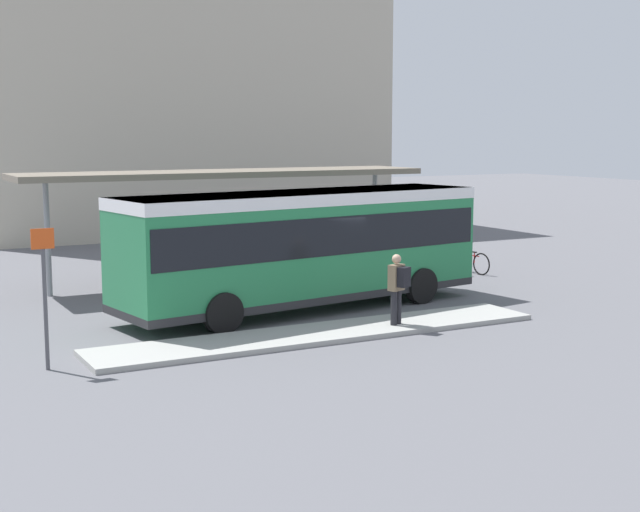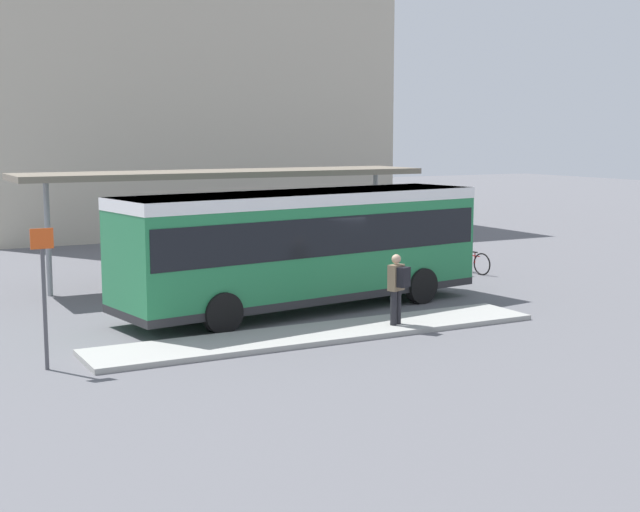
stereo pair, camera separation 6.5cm
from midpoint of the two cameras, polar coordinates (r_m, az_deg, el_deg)
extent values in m
plane|color=#5B5B60|center=(23.52, -1.01, -3.47)|extent=(120.00, 120.00, 0.00)
cube|color=#9E9E99|center=(20.52, 0.22, -4.98)|extent=(10.91, 1.80, 0.12)
cube|color=#237A47|center=(23.24, -1.02, 0.73)|extent=(10.35, 3.89, 2.77)
cube|color=white|center=(23.12, -1.02, 3.76)|extent=(10.37, 3.91, 0.30)
cube|color=black|center=(23.21, -1.02, 1.54)|extent=(10.16, 3.89, 0.97)
cube|color=black|center=(26.43, 7.90, 2.24)|extent=(0.40, 2.25, 1.07)
cube|color=#28282B|center=(23.44, -1.01, -2.39)|extent=(10.36, 3.90, 0.20)
cylinder|color=black|center=(26.24, 3.07, -1.21)|extent=(1.01, 0.42, 0.98)
cylinder|color=black|center=(24.49, 6.58, -1.90)|extent=(1.01, 0.42, 0.98)
cylinder|color=black|center=(22.82, -9.17, -2.67)|extent=(1.01, 0.42, 0.98)
cylinder|color=black|center=(20.79, -6.17, -3.64)|extent=(1.01, 0.42, 0.98)
cylinder|color=#232328|center=(21.10, 4.82, -3.34)|extent=(0.15, 0.15, 0.82)
cylinder|color=#232328|center=(21.25, 5.09, -3.26)|extent=(0.15, 0.15, 0.82)
cube|color=#7A664C|center=(21.05, 4.98, -1.38)|extent=(0.46, 0.37, 0.62)
cube|color=black|center=(20.93, 5.46, -1.35)|extent=(0.36, 0.31, 0.47)
sphere|color=tan|center=(20.98, 4.99, -0.19)|extent=(0.22, 0.22, 0.22)
torus|color=black|center=(30.36, 9.01, -0.30)|extent=(0.15, 0.74, 0.74)
torus|color=black|center=(29.68, 10.39, -0.52)|extent=(0.15, 0.74, 0.74)
cylinder|color=red|center=(29.99, 9.70, 0.05)|extent=(0.15, 0.78, 0.04)
cylinder|color=red|center=(29.87, 9.95, -0.10)|extent=(0.04, 0.04, 0.36)
cube|color=black|center=(29.85, 9.95, 0.24)|extent=(0.10, 0.19, 0.04)
cylinder|color=red|center=(30.25, 9.15, 0.29)|extent=(0.48, 0.10, 0.03)
torus|color=black|center=(30.36, 9.26, -0.35)|extent=(0.12, 0.70, 0.69)
torus|color=black|center=(31.16, 8.37, -0.12)|extent=(0.12, 0.70, 0.69)
cylinder|color=silver|center=(30.73, 8.82, 0.19)|extent=(0.11, 0.73, 0.04)
cylinder|color=silver|center=(30.88, 8.66, 0.12)|extent=(0.04, 0.04, 0.34)
cube|color=black|center=(30.86, 8.66, 0.44)|extent=(0.09, 0.19, 0.04)
cylinder|color=silver|center=(30.40, 9.19, 0.25)|extent=(0.48, 0.08, 0.03)
torus|color=black|center=(31.76, 7.13, 0.08)|extent=(0.15, 0.72, 0.72)
torus|color=black|center=(30.90, 7.95, -0.15)|extent=(0.15, 0.72, 0.72)
cylinder|color=#2847AD|center=(31.30, 7.54, 0.39)|extent=(0.15, 0.76, 0.04)
cylinder|color=#2847AD|center=(31.15, 7.69, 0.24)|extent=(0.04, 0.04, 0.35)
cube|color=black|center=(31.13, 7.69, 0.56)|extent=(0.10, 0.19, 0.04)
cylinder|color=#2847AD|center=(31.63, 7.22, 0.63)|extent=(0.48, 0.10, 0.03)
cube|color=#706656|center=(27.89, -5.98, 5.28)|extent=(12.85, 2.66, 0.18)
cylinder|color=gray|center=(26.45, -16.95, 1.07)|extent=(0.16, 0.16, 3.30)
cylinder|color=gray|center=(30.50, 3.61, 2.25)|extent=(0.16, 0.16, 3.30)
cylinder|color=#4C4C51|center=(18.20, -17.10, -3.31)|extent=(0.08, 0.08, 2.40)
cube|color=#D84C19|center=(17.99, -17.28, 1.07)|extent=(0.44, 0.03, 0.40)
cube|color=#BCB29E|center=(46.96, -10.17, 10.93)|extent=(18.91, 14.58, 14.48)
camera|label=1|loc=(0.03, -89.92, 0.01)|focal=50.00mm
camera|label=2|loc=(0.03, 90.08, -0.01)|focal=50.00mm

